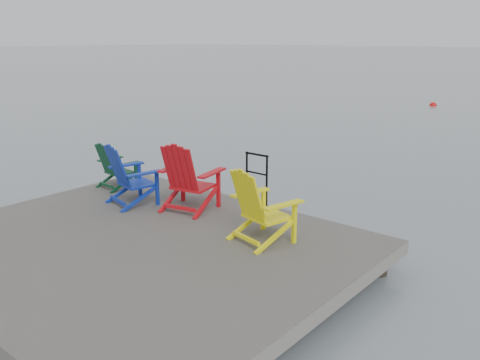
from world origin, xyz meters
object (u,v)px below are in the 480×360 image
Objects in this scene: chair_green at (114,165)px; chair_red at (188,177)px; chair_blue at (129,174)px; handrail at (257,174)px; chair_yellow at (260,205)px; buoy_b at (433,106)px.

chair_red is (2.04, -0.03, 0.14)m from chair_green.
chair_blue is (1.04, -0.45, 0.09)m from chair_green.
handrail is 0.83× the size of chair_yellow.
handrail is at bearing 25.02° from chair_green.
handrail is at bearing 53.96° from chair_blue.
buoy_b is at bearing 86.67° from chair_red.
buoy_b is at bearing 116.00° from chair_yellow.
chair_red is at bearing -177.57° from chair_yellow.
chair_green is 3.82m from chair_yellow.
chair_red is at bearing -81.34° from buoy_b.
chair_green is 20.34m from buoy_b.
chair_yellow is at bearing -76.76° from buoy_b.
chair_blue reaches higher than chair_green.
chair_red is at bearing -122.89° from handrail.
chair_red is 1.08× the size of chair_yellow.
chair_green is at bearing -159.88° from handrail.
chair_green is (-2.70, -0.99, -0.09)m from handrail.
handrail is 2.88m from chair_green.
chair_green is at bearing 169.41° from chair_blue.
handrail is at bearing 45.12° from chair_red.
chair_blue is (-1.67, -1.44, -0.00)m from handrail.
chair_blue is 2.77m from chair_yellow.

